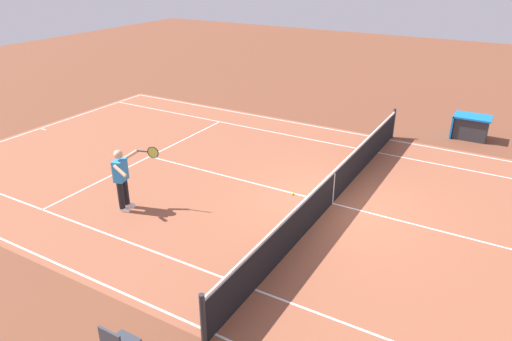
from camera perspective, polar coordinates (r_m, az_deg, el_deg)
The scene contains 7 objects.
ground_plane at distance 12.71m, azimuth 9.23°, elevation -3.96°, with size 60.00×60.00×0.00m, color brown.
court_slab at distance 12.71m, azimuth 9.23°, elevation -3.96°, with size 24.20×11.40×0.00m, color #935138.
court_line_markings at distance 12.71m, azimuth 9.23°, elevation -3.95°, with size 23.85×11.05×0.01m.
tennis_net at distance 12.49m, azimuth 9.38°, elevation -1.98°, with size 0.10×11.70×1.08m.
tennis_player_near at distance 12.35m, azimuth -15.92°, elevation -0.71°, with size 0.99×0.86×1.70m.
tennis_ball at distance 13.01m, azimuth 4.49°, elevation -2.83°, with size 0.07×0.07×0.07m, color #CCE01E.
equipment_cart_tarped at distance 18.54m, azimuth 24.58°, elevation 4.85°, with size 1.25×0.84×0.85m.
Camera 1 is at (-3.76, 10.55, 6.02)m, focal length 32.92 mm.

